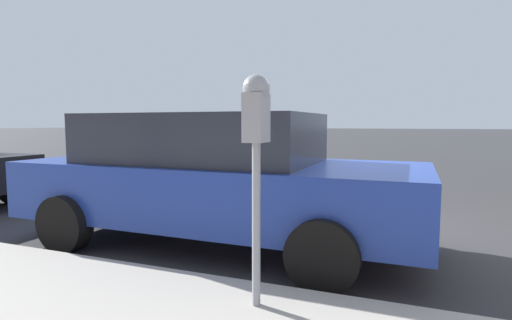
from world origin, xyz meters
TOP-DOWN VIEW (x-y plane):
  - ground_plane at (0.00, 0.00)m, footprint 220.00×220.00m
  - parking_meter at (-2.60, 0.10)m, footprint 0.21×0.19m
  - car_blue at (-1.01, 1.26)m, footprint 2.06×4.70m

SIDE VIEW (x-z plane):
  - ground_plane at x=0.00m, z-range 0.00..0.00m
  - car_blue at x=-1.01m, z-range 0.04..1.58m
  - parking_meter at x=-2.60m, z-range 0.56..2.21m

